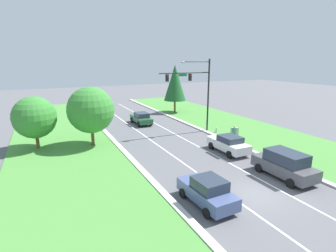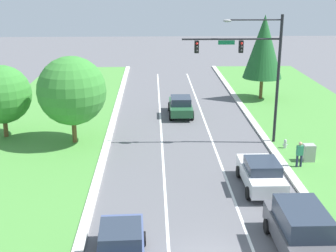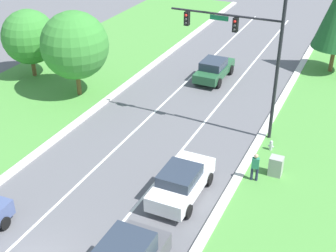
% 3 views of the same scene
% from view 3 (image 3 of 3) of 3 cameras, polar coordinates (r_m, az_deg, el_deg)
% --- Properties ---
extents(traffic_signal_mast, '(6.67, 0.41, 8.87)m').
position_cam_3_polar(traffic_signal_mast, '(27.22, 9.85, 9.86)').
color(traffic_signal_mast, black).
rests_on(traffic_signal_mast, ground_plane).
extents(forest_sedan, '(2.05, 4.64, 1.65)m').
position_cam_3_polar(forest_sedan, '(36.55, 5.64, 6.92)').
color(forest_sedan, '#235633').
rests_on(forest_sedan, ground_plane).
extents(white_sedan, '(2.11, 4.60, 1.67)m').
position_cam_3_polar(white_sedan, '(23.40, 1.63, -6.84)').
color(white_sedan, white).
rests_on(white_sedan, ground_plane).
extents(utility_cabinet, '(0.70, 0.60, 1.16)m').
position_cam_3_polar(utility_cabinet, '(25.64, 13.00, -4.85)').
color(utility_cabinet, '#9E9E99').
rests_on(utility_cabinet, ground_plane).
extents(pedestrian, '(0.41, 0.27, 1.69)m').
position_cam_3_polar(pedestrian, '(24.80, 10.57, -4.86)').
color(pedestrian, '#232842').
rests_on(pedestrian, ground_plane).
extents(fire_hydrant, '(0.34, 0.20, 0.70)m').
position_cam_3_polar(fire_hydrant, '(27.88, 12.45, -2.37)').
color(fire_hydrant, '#B7B7BC').
rests_on(fire_hydrant, ground_plane).
extents(oak_near_left_tree, '(4.16, 4.16, 5.31)m').
position_cam_3_polar(oak_near_left_tree, '(37.61, -16.57, 10.37)').
color(oak_near_left_tree, brown).
rests_on(oak_near_left_tree, ground_plane).
extents(oak_far_left_tree, '(4.73, 4.73, 6.15)m').
position_cam_3_polar(oak_far_left_tree, '(33.27, -11.30, 9.62)').
color(oak_far_left_tree, brown).
rests_on(oak_far_left_tree, ground_plane).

